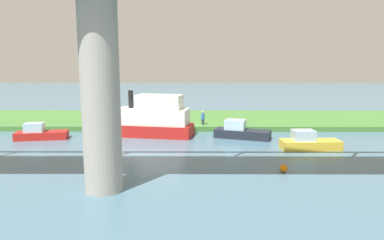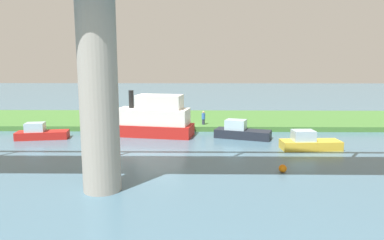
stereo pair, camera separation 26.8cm
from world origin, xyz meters
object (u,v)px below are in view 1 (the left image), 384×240
(skiff_small, at_px, (309,142))
(marker_buoy, at_px, (284,168))
(bridge_pylon, at_px, (100,94))
(mooring_post, at_px, (100,120))
(person_on_bank, at_px, (203,118))
(houseboat_blue, at_px, (151,119))
(motorboat_red, at_px, (241,132))
(pontoon_yellow, at_px, (40,133))

(skiff_small, relative_size, marker_buoy, 9.42)
(bridge_pylon, distance_m, mooring_post, 18.16)
(person_on_bank, distance_m, houseboat_blue, 5.87)
(houseboat_blue, bearing_deg, marker_buoy, 130.91)
(mooring_post, distance_m, marker_buoy, 20.47)
(marker_buoy, bearing_deg, person_on_bank, -71.73)
(mooring_post, relative_size, motorboat_red, 0.19)
(bridge_pylon, distance_m, motorboat_red, 16.85)
(bridge_pylon, xyz_separation_m, person_on_bank, (-5.74, -17.60, -3.99))
(bridge_pylon, bearing_deg, person_on_bank, -108.08)
(bridge_pylon, xyz_separation_m, mooring_post, (4.65, -17.05, -4.20))
(pontoon_yellow, bearing_deg, mooring_post, -135.47)
(person_on_bank, distance_m, motorboat_red, 5.39)
(person_on_bank, height_order, motorboat_red, person_on_bank)
(bridge_pylon, xyz_separation_m, houseboat_blue, (-0.84, -14.39, -3.63))
(mooring_post, relative_size, skiff_small, 0.21)
(pontoon_yellow, height_order, motorboat_red, motorboat_red)
(skiff_small, bearing_deg, mooring_post, -22.78)
(bridge_pylon, bearing_deg, skiff_small, -146.42)
(houseboat_blue, relative_size, marker_buoy, 17.24)
(pontoon_yellow, height_order, marker_buoy, pontoon_yellow)
(houseboat_blue, relative_size, pontoon_yellow, 1.86)
(pontoon_yellow, bearing_deg, motorboat_red, -178.10)
(bridge_pylon, bearing_deg, marker_buoy, -162.68)
(mooring_post, relative_size, houseboat_blue, 0.12)
(houseboat_blue, relative_size, motorboat_red, 1.64)
(houseboat_blue, xyz_separation_m, pontoon_yellow, (9.79, 1.57, -1.03))
(skiff_small, height_order, pontoon_yellow, skiff_small)
(bridge_pylon, distance_m, houseboat_blue, 14.86)
(mooring_post, height_order, pontoon_yellow, mooring_post)
(skiff_small, bearing_deg, motorboat_red, -40.77)
(skiff_small, relative_size, pontoon_yellow, 1.01)
(mooring_post, distance_m, skiff_small, 20.15)
(person_on_bank, relative_size, skiff_small, 0.30)
(houseboat_blue, relative_size, skiff_small, 1.83)
(bridge_pylon, relative_size, motorboat_red, 1.97)
(pontoon_yellow, xyz_separation_m, marker_buoy, (-19.43, 9.55, -0.28))
(motorboat_red, bearing_deg, bridge_pylon, 55.89)
(pontoon_yellow, xyz_separation_m, motorboat_red, (-18.04, -0.60, 0.06))
(pontoon_yellow, bearing_deg, skiff_small, 171.12)
(person_on_bank, bearing_deg, motorboat_red, 128.66)
(person_on_bank, xyz_separation_m, pontoon_yellow, (14.69, 4.78, -0.67))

